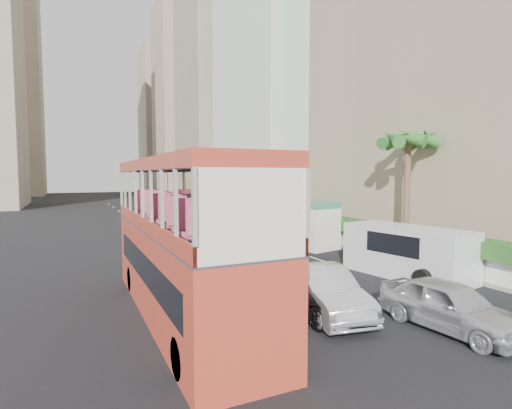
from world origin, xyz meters
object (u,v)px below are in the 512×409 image
panel_van_far (244,217)px  double_decker_bus (183,238)px  minibus_near (259,227)px  palm_tree (407,196)px  van_asset (226,237)px  panel_van_near (407,252)px  car_black (303,310)px  shell_station (279,193)px  car_silver_lane_b (449,330)px  car_silver_lane_a (323,313)px  minibus_far (291,222)px

panel_van_far → double_decker_bus: bearing=-122.3°
minibus_near → panel_van_far: bearing=66.3°
panel_van_far → palm_tree: palm_tree is taller
minibus_near → double_decker_bus: bearing=-133.2°
van_asset → panel_van_near: 14.55m
car_black → shell_station: 27.30m
car_silver_lane_b → shell_station: shell_station is taller
van_asset → minibus_near: (-0.15, -5.98, 1.46)m
van_asset → minibus_near: minibus_near is taller
car_black → minibus_near: size_ratio=0.79×
car_silver_lane_a → van_asset: (2.88, 16.53, 0.00)m
minibus_near → minibus_far: minibus_far is taller
car_silver_lane_a → van_asset: car_silver_lane_a is taller
palm_tree → shell_station: palm_tree is taller
minibus_far → palm_tree: 7.47m
van_asset → shell_station: 12.48m
car_silver_lane_b → minibus_near: bearing=84.4°
panel_van_near → van_asset: bearing=93.9°
panel_van_near → panel_van_far: bearing=80.4°
car_silver_lane_b → panel_van_far: panel_van_far is taller
car_black → shell_station: bearing=52.8°
panel_van_near → panel_van_far: (0.10, 18.53, -0.18)m
car_silver_lane_a → minibus_far: (5.72, 11.90, 1.47)m
palm_tree → shell_station: size_ratio=0.80×
car_silver_lane_a → panel_van_near: 6.74m
car_black → palm_tree: size_ratio=0.82×
van_asset → minibus_near: size_ratio=0.81×
car_black → minibus_near: minibus_near is taller
car_silver_lane_b → palm_tree: 11.61m
double_decker_bus → car_black: size_ratio=2.11×
car_silver_lane_a → minibus_far: minibus_far is taller
double_decker_bus → panel_van_far: (10.50, 19.13, -1.60)m
minibus_near → palm_tree: 8.56m
minibus_far → panel_van_far: bearing=74.4°
palm_tree → car_black: bearing=-152.2°
shell_station → minibus_far: bearing=-115.2°
car_silver_lane_a → van_asset: bearing=90.4°
panel_van_far → shell_station: shell_station is taller
van_asset → car_silver_lane_a: bearing=-103.1°
van_asset → panel_van_far: 5.66m
car_black → palm_tree: (10.00, 5.27, 3.38)m
van_asset → shell_station: size_ratio=0.67×
car_silver_lane_a → panel_van_near: size_ratio=0.83×
minibus_far → palm_tree: (3.87, -6.09, 1.91)m
car_silver_lane_a → double_decker_bus: bearing=167.0°
double_decker_bus → minibus_near: 11.20m
panel_van_near → palm_tree: 5.31m
car_black → van_asset: size_ratio=0.97×
car_silver_lane_b → panel_van_far: bearing=76.2°
minibus_near → shell_station: bearing=52.8°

